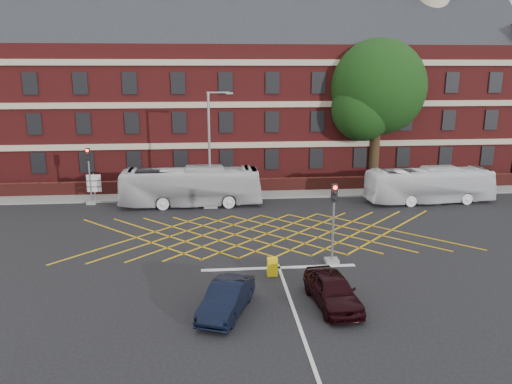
{
  "coord_description": "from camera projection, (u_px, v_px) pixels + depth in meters",
  "views": [
    {
      "loc": [
        -3.37,
        -27.31,
        9.98
      ],
      "look_at": [
        -0.73,
        1.5,
        2.82
      ],
      "focal_mm": 35.0,
      "sensor_mm": 36.0,
      "label": 1
    }
  ],
  "objects": [
    {
      "name": "traffic_light_far",
      "position": [
        90.0,
        181.0,
        37.49
      ],
      "size": [
        0.7,
        0.7,
        4.27
      ],
      "color": "slate",
      "rests_on": "ground"
    },
    {
      "name": "street_lamp",
      "position": [
        211.0,
        169.0,
        36.37
      ],
      "size": [
        2.25,
        1.0,
        8.41
      ],
      "color": "slate",
      "rests_on": "ground"
    },
    {
      "name": "boundary_wall",
      "position": [
        252.0,
        185.0,
        41.53
      ],
      "size": [
        56.0,
        0.5,
        1.1
      ],
      "primitive_type": "cube",
      "color": "#521A16",
      "rests_on": "ground"
    },
    {
      "name": "car_navy",
      "position": [
        226.0,
        298.0,
        20.82
      ],
      "size": [
        2.7,
        4.22,
        1.31
      ],
      "primitive_type": "imported",
      "rotation": [
        0.0,
        0.0,
        -0.36
      ],
      "color": "black",
      "rests_on": "ground"
    },
    {
      "name": "traffic_light_near",
      "position": [
        333.0,
        231.0,
        25.98
      ],
      "size": [
        0.7,
        0.7,
        4.27
      ],
      "color": "slate",
      "rests_on": "ground"
    },
    {
      "name": "box_junction_hatching",
      "position": [
        267.0,
        234.0,
        31.03
      ],
      "size": [
        8.22,
        8.22,
        0.02
      ],
      "primitive_type": "cube",
      "rotation": [
        0.0,
        0.0,
        0.79
      ],
      "color": "#CC990C",
      "rests_on": "ground"
    },
    {
      "name": "deciduous_tree",
      "position": [
        377.0,
        94.0,
        43.49
      ],
      "size": [
        8.36,
        8.31,
        12.59
      ],
      "color": "black",
      "rests_on": "ground"
    },
    {
      "name": "utility_cabinet",
      "position": [
        272.0,
        267.0,
        24.68
      ],
      "size": [
        0.5,
        0.38,
        0.91
      ],
      "primitive_type": "cube",
      "color": "yellow",
      "rests_on": "ground"
    },
    {
      "name": "ground",
      "position": [
        271.0,
        245.0,
        29.1
      ],
      "size": [
        120.0,
        120.0,
        0.0
      ],
      "primitive_type": "plane",
      "color": "black",
      "rests_on": "ground"
    },
    {
      "name": "bus_left",
      "position": [
        191.0,
        186.0,
        37.13
      ],
      "size": [
        10.49,
        2.52,
        2.92
      ],
      "primitive_type": "imported",
      "rotation": [
        0.0,
        0.0,
        1.58
      ],
      "color": "silver",
      "rests_on": "ground"
    },
    {
      "name": "centre_line",
      "position": [
        301.0,
        332.0,
        19.43
      ],
      "size": [
        0.15,
        14.0,
        0.02
      ],
      "primitive_type": "cube",
      "color": "silver",
      "rests_on": "ground"
    },
    {
      "name": "victorian_building",
      "position": [
        247.0,
        91.0,
        48.5
      ],
      "size": [
        51.0,
        12.17,
        20.4
      ],
      "color": "maroon",
      "rests_on": "ground"
    },
    {
      "name": "bus_right",
      "position": [
        429.0,
        185.0,
        38.0
      ],
      "size": [
        9.85,
        2.72,
        2.72
      ],
      "primitive_type": "imported",
      "rotation": [
        0.0,
        0.0,
        1.62
      ],
      "color": "white",
      "rests_on": "ground"
    },
    {
      "name": "car_maroon",
      "position": [
        333.0,
        290.0,
        21.5
      ],
      "size": [
        2.12,
        4.33,
        1.42
      ],
      "primitive_type": "imported",
      "rotation": [
        0.0,
        0.0,
        0.11
      ],
      "color": "black",
      "rests_on": "ground"
    },
    {
      "name": "far_pavement",
      "position": [
        253.0,
        194.0,
        40.68
      ],
      "size": [
        60.0,
        3.0,
        0.12
      ],
      "primitive_type": "cube",
      "color": "slate",
      "rests_on": "ground"
    },
    {
      "name": "direction_signs",
      "position": [
        94.0,
        184.0,
        38.25
      ],
      "size": [
        1.1,
        0.16,
        2.2
      ],
      "color": "gray",
      "rests_on": "ground"
    },
    {
      "name": "stop_line",
      "position": [
        279.0,
        268.0,
        25.71
      ],
      "size": [
        8.0,
        0.3,
        0.02
      ],
      "primitive_type": "cube",
      "color": "silver",
      "rests_on": "ground"
    }
  ]
}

